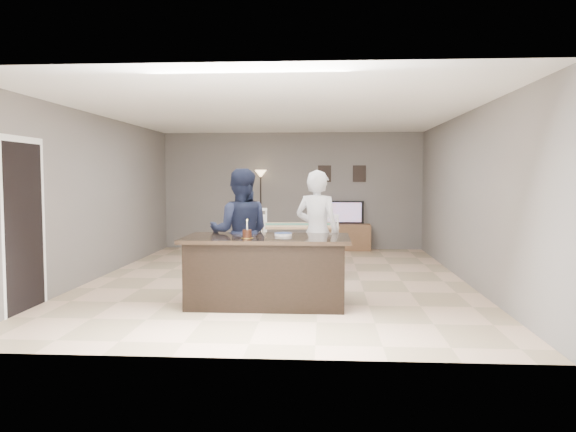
# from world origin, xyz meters

# --- Properties ---
(floor) EXTENTS (8.00, 8.00, 0.00)m
(floor) POSITION_xyz_m (0.00, 0.00, 0.00)
(floor) COLOR #D3AA87
(floor) RESTS_ON ground
(room_shell) EXTENTS (8.00, 8.00, 8.00)m
(room_shell) POSITION_xyz_m (0.00, 0.00, 1.68)
(room_shell) COLOR slate
(room_shell) RESTS_ON floor
(kitchen_island) EXTENTS (2.15, 1.10, 0.90)m
(kitchen_island) POSITION_xyz_m (0.00, -1.80, 0.45)
(kitchen_island) COLOR black
(kitchen_island) RESTS_ON floor
(tv_console) EXTENTS (1.20, 0.40, 0.60)m
(tv_console) POSITION_xyz_m (1.20, 3.77, 0.30)
(tv_console) COLOR brown
(tv_console) RESTS_ON floor
(television) EXTENTS (0.91, 0.12, 0.53)m
(television) POSITION_xyz_m (1.20, 3.84, 0.86)
(television) COLOR black
(television) RESTS_ON tv_console
(tv_screen_glow) EXTENTS (0.78, 0.00, 0.78)m
(tv_screen_glow) POSITION_xyz_m (1.20, 3.76, 0.87)
(tv_screen_glow) COLOR #CA4716
(tv_screen_glow) RESTS_ON tv_console
(picture_frames) EXTENTS (1.10, 0.02, 0.38)m
(picture_frames) POSITION_xyz_m (1.15, 3.98, 1.75)
(picture_frames) COLOR black
(picture_frames) RESTS_ON room_shell
(doorway) EXTENTS (0.00, 2.10, 2.65)m
(doorway) POSITION_xyz_m (-2.99, -2.30, 1.26)
(doorway) COLOR black
(doorway) RESTS_ON floor
(woman) EXTENTS (0.76, 0.63, 1.77)m
(woman) POSITION_xyz_m (0.65, -1.18, 0.89)
(woman) COLOR silver
(woman) RESTS_ON floor
(man) EXTENTS (0.91, 0.72, 1.79)m
(man) POSITION_xyz_m (-0.43, -1.25, 0.90)
(man) COLOR #161C32
(man) RESTS_ON floor
(birthday_cake) EXTENTS (0.16, 0.16, 0.24)m
(birthday_cake) POSITION_xyz_m (-0.23, -2.00, 0.96)
(birthday_cake) COLOR gold
(birthday_cake) RESTS_ON kitchen_island
(plate_stack) EXTENTS (0.24, 0.24, 0.04)m
(plate_stack) POSITION_xyz_m (0.21, -1.69, 0.92)
(plate_stack) COLOR white
(plate_stack) RESTS_ON kitchen_island
(dining_table) EXTENTS (1.83, 2.10, 1.06)m
(dining_table) POSITION_xyz_m (0.10, 1.02, 0.68)
(dining_table) COLOR tan
(dining_table) RESTS_ON floor
(floor_lamp) EXTENTS (0.27, 0.27, 1.83)m
(floor_lamp) POSITION_xyz_m (-0.72, 3.79, 1.42)
(floor_lamp) COLOR black
(floor_lamp) RESTS_ON floor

